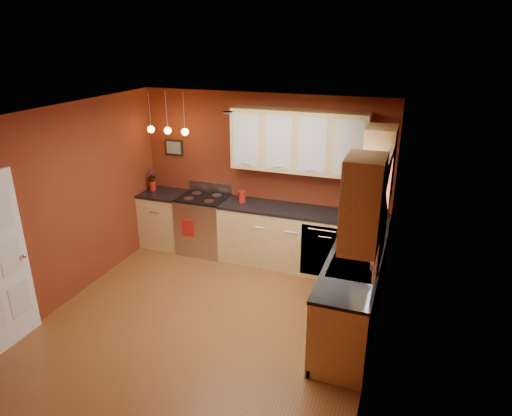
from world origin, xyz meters
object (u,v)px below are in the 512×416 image
(gas_range, at_px, (204,224))
(coffee_maker, at_px, (367,209))
(soap_pump, at_px, (374,264))
(red_canister, at_px, (242,197))
(sink, at_px, (352,268))

(gas_range, distance_m, coffee_maker, 2.64)
(gas_range, bearing_deg, soap_pump, -28.97)
(red_canister, bearing_deg, coffee_maker, 2.40)
(sink, height_order, soap_pump, sink)
(sink, xyz_separation_m, coffee_maker, (-0.04, 1.61, 0.13))
(coffee_maker, bearing_deg, soap_pump, -68.25)
(sink, bearing_deg, gas_range, 150.22)
(gas_range, distance_m, soap_pump, 3.31)
(soap_pump, bearing_deg, sink, 160.95)
(sink, distance_m, coffee_maker, 1.61)
(gas_range, xyz_separation_m, soap_pump, (2.86, -1.58, 0.57))
(gas_range, xyz_separation_m, coffee_maker, (2.58, 0.11, 0.57))
(sink, relative_size, coffee_maker, 3.00)
(gas_range, bearing_deg, red_canister, 2.18)
(coffee_maker, distance_m, soap_pump, 1.71)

